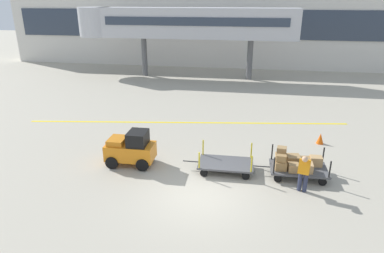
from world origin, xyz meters
TOP-DOWN VIEW (x-y plane):
  - ground_plane at (0.00, 0.00)m, footprint 120.00×120.00m
  - apron_lead_line at (-1.87, 7.77)m, footprint 18.62×2.93m
  - terminal_building at (0.00, 25.98)m, footprint 49.49×2.51m
  - jet_bridge at (-5.11, 19.99)m, footprint 19.81×3.00m
  - baggage_tug at (-3.35, 2.05)m, footprint 2.12×1.25m
  - baggage_cart_lead at (0.81, 2.12)m, footprint 3.01×1.44m
  - baggage_cart_middle at (3.71, 2.21)m, footprint 3.01×1.44m
  - baggage_handler at (3.82, 0.94)m, footprint 0.50×0.51m
  - safety_cone_near at (5.32, 5.88)m, footprint 0.36×0.36m

SIDE VIEW (x-z plane):
  - ground_plane at x=0.00m, z-range 0.00..0.00m
  - apron_lead_line at x=-1.87m, z-range 0.00..0.01m
  - safety_cone_near at x=5.32m, z-range 0.00..0.55m
  - baggage_cart_lead at x=0.81m, z-range -0.20..0.90m
  - baggage_cart_middle at x=3.71m, z-range -0.04..1.11m
  - baggage_tug at x=-3.35m, z-range -0.04..1.54m
  - baggage_handler at x=3.82m, z-range 0.08..1.65m
  - terminal_building at x=0.00m, z-range 0.01..8.07m
  - jet_bridge at x=-5.11m, z-range 1.72..7.85m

